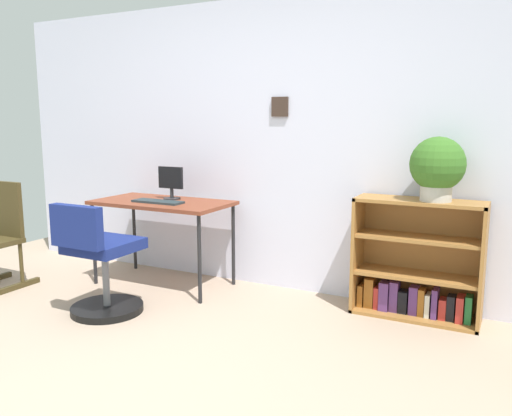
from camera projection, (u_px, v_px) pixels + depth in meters
name	position (u px, v px, depth m)	size (l,w,h in m)	color
ground_plane	(81.00, 400.00, 2.62)	(6.24, 6.24, 0.00)	tan
wall_back	(268.00, 146.00, 4.31)	(5.20, 0.12, 2.35)	silver
desk	(162.00, 207.00, 4.36)	(1.15, 0.60, 0.72)	brown
monitor	(171.00, 182.00, 4.42)	(0.24, 0.14, 0.28)	#262628
keyboard	(158.00, 202.00, 4.25)	(0.44, 0.14, 0.02)	#242F34
office_chair	(100.00, 265.00, 3.71)	(0.52, 0.54, 0.83)	black
bookshelf_low	(417.00, 266.00, 3.70)	(0.88, 0.30, 0.85)	#9D6933
potted_plant_on_shelf	(437.00, 166.00, 3.48)	(0.37, 0.37, 0.43)	#B7B2A8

